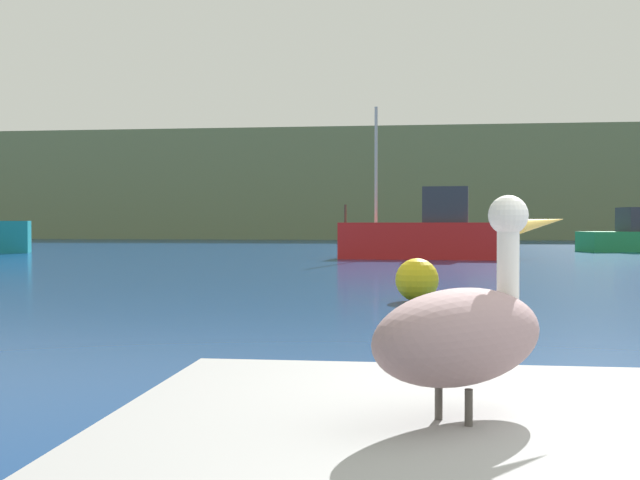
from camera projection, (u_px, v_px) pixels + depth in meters
The scene contains 4 objects.
hillside_backdrop at pixel (441, 186), 70.33m from camera, with size 140.00×11.98×9.15m, color #6B7A51.
pelican at pixel (464, 330), 3.09m from camera, with size 0.94×1.10×0.86m.
fishing_boat_red at pixel (430, 235), 30.98m from camera, with size 6.78×2.51×5.84m.
mooring_buoy at pixel (417, 280), 14.19m from camera, with size 0.76×0.76×0.76m, color yellow.
Camera 1 is at (-1.62, -3.20, 1.37)m, focal length 45.71 mm.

